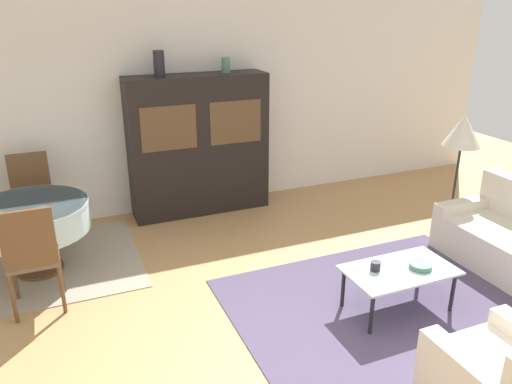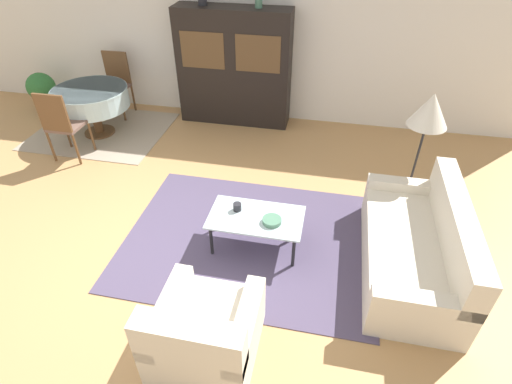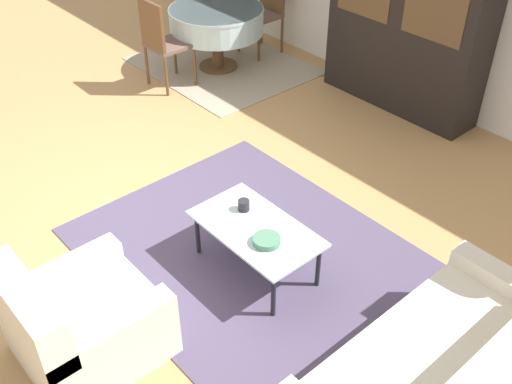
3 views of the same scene
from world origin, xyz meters
The scene contains 16 objects.
ground_plane centered at (0.00, 0.00, 0.00)m, with size 14.00×14.00×0.00m, color tan.
wall_back centered at (0.00, 3.63, 1.35)m, with size 10.00×0.06×2.70m.
area_rug centered at (1.09, 0.45, 0.01)m, with size 2.79×2.14×0.01m.
dining_rug centered at (-1.87, 2.48, 0.01)m, with size 2.08×1.71×0.01m.
couch centered at (2.84, 0.37, 0.30)m, with size 0.88×1.83×0.85m.
armchair centered at (1.05, -1.02, 0.30)m, with size 0.82×0.88×0.82m.
coffee_table centered at (1.18, 0.38, 0.38)m, with size 1.00×0.57×0.41m.
display_cabinet centered at (0.20, 3.35, 0.92)m, with size 1.81×0.47×1.83m.
dining_table centered at (-1.86, 2.41, 0.61)m, with size 1.14×1.14×0.76m.
dining_chair_near centered at (-1.86, 1.61, 0.60)m, with size 0.44×0.44×1.04m.
dining_chair_far centered at (-1.86, 3.21, 0.60)m, with size 0.44×0.44×1.04m.
floor_lamp centered at (2.89, 1.55, 1.23)m, with size 0.44×0.44×1.46m.
cup centered at (0.96, 0.44, 0.47)m, with size 0.09×0.09×0.09m.
bowl centered at (1.36, 0.32, 0.45)m, with size 0.20×0.20×0.05m.
vase_short centered at (0.60, 3.35, 1.92)m, with size 0.11×0.11×0.19m.
potted_plant centered at (-3.26, 3.06, 0.37)m, with size 0.49×0.49×0.67m.
Camera 2 is at (1.83, -2.78, 3.17)m, focal length 28.00 mm.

